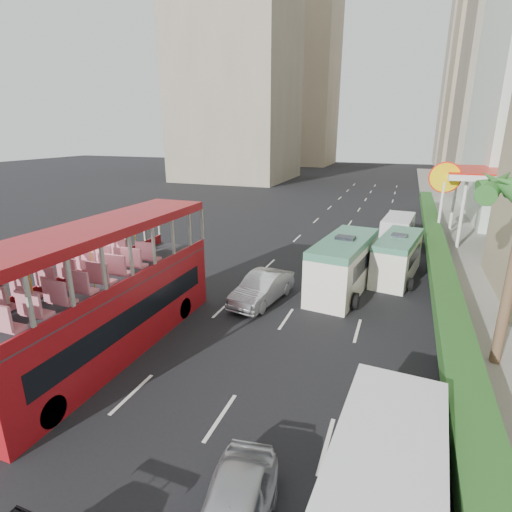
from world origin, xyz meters
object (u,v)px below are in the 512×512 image
at_px(panel_van_near, 384,488).
at_px(palm_tree, 511,280).
at_px(panel_van_far, 398,229).
at_px(van_asset, 356,246).
at_px(minibus_near, 343,265).
at_px(double_decker_bus, 106,291).
at_px(shell_station, 487,207).
at_px(car_silver_lane_a, 262,302).
at_px(minibus_far, 397,257).

relative_size(panel_van_near, palm_tree, 0.86).
bearing_deg(panel_van_near, panel_van_far, 94.91).
relative_size(van_asset, minibus_near, 0.74).
bearing_deg(panel_van_near, minibus_near, 106.08).
bearing_deg(double_decker_bus, shell_station, 55.18).
relative_size(double_decker_bus, panel_van_near, 2.00).
bearing_deg(car_silver_lane_a, van_asset, 84.24).
xyz_separation_m(double_decker_bus, minibus_far, (10.06, 12.48, -1.29)).
distance_m(car_silver_lane_a, shell_station, 20.68).
distance_m(van_asset, palm_tree, 16.14).
relative_size(minibus_far, panel_van_far, 1.13).
bearing_deg(double_decker_bus, car_silver_lane_a, 58.72).
bearing_deg(minibus_near, palm_tree, -32.71).
bearing_deg(double_decker_bus, van_asset, 68.82).
bearing_deg(minibus_near, van_asset, 99.69).
bearing_deg(minibus_far, panel_van_far, 100.46).
bearing_deg(car_silver_lane_a, panel_van_near, -49.07).
xyz_separation_m(minibus_far, panel_van_far, (-0.20, 8.24, -0.25)).
bearing_deg(van_asset, minibus_far, -51.91).
xyz_separation_m(van_asset, palm_tree, (6.71, -14.28, 3.38)).
height_order(double_decker_bus, minibus_near, double_decker_bus).
xyz_separation_m(double_decker_bus, panel_van_near, (10.33, -3.94, -1.43)).
xyz_separation_m(double_decker_bus, palm_tree, (13.80, 4.00, 0.85)).
xyz_separation_m(van_asset, minibus_near, (0.35, -8.92, 1.42)).
bearing_deg(car_silver_lane_a, double_decker_bus, -112.06).
distance_m(double_decker_bus, minibus_far, 16.09).
bearing_deg(double_decker_bus, minibus_near, 51.53).
distance_m(double_decker_bus, panel_van_far, 23.00).
xyz_separation_m(palm_tree, shell_station, (2.20, 19.00, -0.63)).
xyz_separation_m(car_silver_lane_a, van_asset, (3.17, 11.84, 0.00)).
distance_m(panel_van_far, shell_station, 6.79).
bearing_deg(minibus_far, palm_tree, -57.17).
height_order(double_decker_bus, shell_station, shell_station).
height_order(minibus_near, panel_van_far, minibus_near).
bearing_deg(van_asset, panel_van_near, -70.75).
height_order(car_silver_lane_a, minibus_near, minibus_near).
relative_size(double_decker_bus, minibus_far, 1.97).
relative_size(minibus_near, minibus_far, 1.15).
distance_m(minibus_far, panel_van_near, 16.42).
bearing_deg(shell_station, minibus_far, -119.46).
height_order(minibus_far, shell_station, shell_station).
bearing_deg(palm_tree, panel_van_near, -113.61).
height_order(double_decker_bus, panel_van_near, double_decker_bus).
xyz_separation_m(double_decker_bus, panel_van_far, (9.86, 20.72, -1.55)).
bearing_deg(panel_van_far, palm_tree, -71.05).
relative_size(panel_van_far, palm_tree, 0.77).
bearing_deg(minibus_far, shell_station, 69.58).
height_order(double_decker_bus, minibus_far, double_decker_bus).
bearing_deg(minibus_far, van_asset, 126.20).
bearing_deg(shell_station, double_decker_bus, -124.82).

